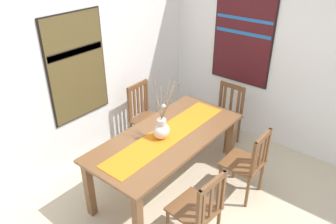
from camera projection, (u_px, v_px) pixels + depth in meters
The scene contains 12 objects.
ground_plane at pixel (207, 213), 3.71m from camera, with size 6.40×6.40×0.03m, color beige.
wall_back at pixel (88, 62), 4.07m from camera, with size 6.40×0.12×2.70m, color white.
wall_side at pixel (290, 55), 4.30m from camera, with size 0.12×6.40×2.70m, color white.
dining_table at pixel (167, 142), 3.78m from camera, with size 1.94×0.88×0.75m.
table_runner at pixel (167, 135), 3.73m from camera, with size 1.78×0.36×0.01m, color orange.
centerpiece_vase at pixel (162, 129), 3.62m from camera, with size 0.30×0.28×0.72m.
chair_0 at pixel (145, 115), 4.64m from camera, with size 0.43×0.43×0.95m.
chair_1 at pixel (247, 163), 3.75m from camera, with size 0.42×0.42×0.88m.
chair_2 at pixel (225, 114), 4.72m from camera, with size 0.43×0.43×0.89m.
chair_3 at pixel (198, 209), 3.12m from camera, with size 0.45×0.45×0.89m.
painting_on_back_wall at pixel (77, 67), 3.88m from camera, with size 0.81×0.05×1.30m.
painting_on_side_wall at pixel (243, 38), 4.57m from camera, with size 0.05×0.90×1.31m.
Camera 1 is at (-2.35, -1.35, 2.79)m, focal length 34.95 mm.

